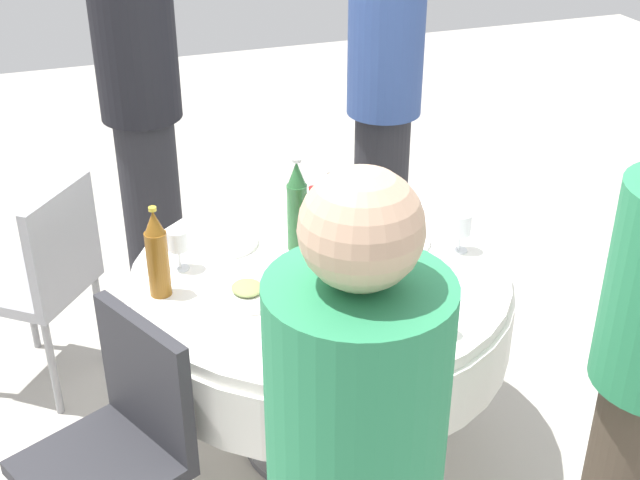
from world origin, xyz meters
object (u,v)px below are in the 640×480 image
wine_glass_near (436,301)px  wine_glass_rear (461,226)px  wine_glass_far (341,275)px  wine_glass_north (178,242)px  chair_rear (46,272)px  plate_outer (226,242)px  plate_south (410,287)px  bottle_amber_left (157,255)px  bottle_brown_right (337,233)px  chair_far (121,436)px  bottle_amber_mid (308,291)px  wine_glass_left (364,288)px  plate_north (247,292)px  person_right (384,104)px  bottle_clear_west (332,212)px  plate_inner (397,240)px  bottle_green_far (297,207)px  dining_table (320,307)px  person_west (143,125)px  bottle_brown_near (313,228)px

wine_glass_near → wine_glass_rear: bearing=144.6°
wine_glass_far → wine_glass_north: size_ratio=1.05×
chair_rear → plate_outer: bearing=-85.7°
plate_south → bottle_amber_left: bearing=-107.0°
bottle_brown_right → chair_far: (0.31, -0.77, -0.36)m
wine_glass_rear → chair_rear: bearing=-117.5°
bottle_amber_mid → bottle_amber_left: 0.50m
wine_glass_far → chair_rear: wine_glass_far is taller
chair_rear → wine_glass_left: bearing=-100.2°
plate_north → person_right: person_right is taller
bottle_clear_west → plate_south: size_ratio=1.23×
plate_north → chair_rear: 0.99m
plate_outer → plate_inner: 0.60m
bottle_amber_left → wine_glass_near: bottle_amber_left is taller
bottle_clear_west → wine_glass_north: size_ratio=1.86×
bottle_green_far → wine_glass_rear: bottle_green_far is taller
dining_table → plate_outer: plate_outer is taller
person_west → wine_glass_rear: bearing=-72.5°
plate_inner → chair_rear: 1.34m
bottle_amber_mid → chair_far: 0.68m
bottle_brown_right → plate_inner: bearing=112.4°
bottle_amber_mid → person_west: bearing=-170.5°
bottle_amber_left → wine_glass_far: bearing=63.7°
bottle_brown_near → wine_glass_far: size_ratio=1.82×
bottle_brown_right → plate_south: bottle_brown_right is taller
bottle_amber_mid → wine_glass_north: size_ratio=1.84×
wine_glass_far → plate_north: 0.31m
bottle_brown_near → bottle_amber_left: (0.03, -0.52, 0.01)m
bottle_brown_near → chair_far: (0.40, -0.71, -0.35)m
bottle_amber_left → person_west: (-1.16, 0.13, -0.02)m
dining_table → plate_inner: (-0.08, 0.31, 0.16)m
person_right → bottle_amber_left: bearing=-106.1°
wine_glass_left → chair_rear: bearing=-137.8°
plate_north → bottle_clear_west: bearing=121.5°
wine_glass_left → plate_north: (-0.24, -0.29, -0.10)m
bottle_brown_near → dining_table: bearing=6.5°
plate_inner → wine_glass_left: bearing=-35.8°
bottle_green_far → wine_glass_north: (0.01, -0.41, -0.06)m
bottle_brown_right → chair_rear: (-0.70, -0.92, -0.36)m
bottle_brown_near → wine_glass_rear: (0.09, 0.50, -0.03)m
bottle_brown_near → plate_inner: 0.34m
bottle_amber_mid → wine_glass_far: size_ratio=1.75×
bottle_brown_right → wine_glass_rear: (0.01, 0.44, -0.05)m
wine_glass_rear → wine_glass_north: 0.95m
bottle_clear_west → plate_north: (0.22, -0.36, -0.11)m
wine_glass_rear → plate_outer: (-0.31, -0.74, -0.09)m
wine_glass_near → plate_north: size_ratio=0.65×
bottle_brown_right → plate_outer: bearing=-134.4°
wine_glass_north → person_west: 1.03m
wine_glass_rear → plate_north: wine_glass_rear is taller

